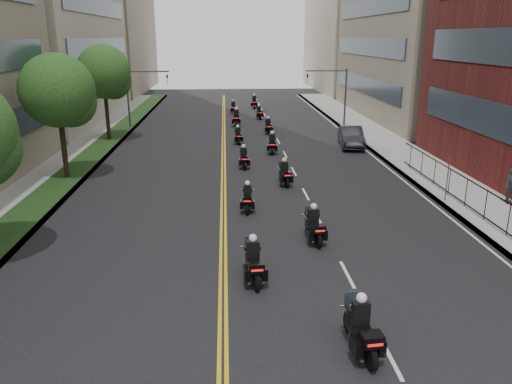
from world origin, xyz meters
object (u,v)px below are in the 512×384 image
Objects in this scene: motorcycle_10 at (236,118)px; motorcycle_12 at (233,108)px; motorcycle_5 at (285,174)px; motorcycle_8 at (238,136)px; motorcycle_11 at (259,113)px; motorcycle_2 at (253,263)px; motorcycle_3 at (314,227)px; motorcycle_4 at (247,199)px; parked_sedan at (351,137)px; motorcycle_9 at (268,127)px; motorcycle_6 at (244,159)px; motorcycle_13 at (254,103)px; motorcycle_1 at (361,330)px; motorcycle_7 at (272,144)px; pedestrian_c at (510,186)px.

motorcycle_10 is 1.18× the size of motorcycle_12.
motorcycle_5 is 12.51m from motorcycle_8.
motorcycle_8 is 13.25m from motorcycle_11.
motorcycle_2 is 1.08× the size of motorcycle_5.
motorcycle_10 is (-2.66, 29.72, 0.07)m from motorcycle_3.
motorcycle_4 is at bearing 116.95° from motorcycle_3.
motorcycle_10 is at bearing 137.24° from parked_sedan.
motorcycle_4 is at bearing -87.38° from motorcycle_10.
motorcycle_5 is 29.50m from motorcycle_12.
motorcycle_6 is at bearing -104.64° from motorcycle_9.
motorcycle_13 is at bearing 88.71° from motorcycle_9.
motorcycle_1 is 27.94m from parked_sedan.
motorcycle_8 is at bearing 128.43° from motorcycle_7.
motorcycle_13 is (-0.30, 17.00, 0.07)m from motorcycle_9.
motorcycle_2 is 7.73m from motorcycle_4.
motorcycle_12 reaches higher than motorcycle_4.
motorcycle_4 is 0.88× the size of motorcycle_13.
motorcycle_8 is 17.12m from motorcycle_12.
motorcycle_13 is (0.09, 25.10, 0.02)m from motorcycle_7.
motorcycle_7 is 1.10× the size of motorcycle_8.
motorcycle_3 reaches higher than motorcycle_9.
motorcycle_3 is 5.01m from motorcycle_4.
motorcycle_11 is (-0.10, 33.99, -0.05)m from motorcycle_3.
motorcycle_5 is 25.25m from motorcycle_11.
motorcycle_3 is 1.00× the size of motorcycle_7.
motorcycle_7 is at bearing 59.10° from motorcycle_6.
motorcycle_6 is at bearing -93.85° from motorcycle_8.
motorcycle_2 is 1.27× the size of pedestrian_c.
motorcycle_4 is 0.98× the size of motorcycle_12.
motorcycle_2 is 16.48m from motorcycle_6.
pedestrian_c is at bearing -59.22° from motorcycle_10.
motorcycle_12 reaches higher than motorcycle_11.
motorcycle_9 is (2.85, 21.16, 0.01)m from motorcycle_4.
motorcycle_6 is 1.01× the size of motorcycle_11.
pedestrian_c is (13.57, -8.89, 0.46)m from motorcycle_6.
motorcycle_1 reaches higher than motorcycle_5.
motorcycle_10 is at bearing 85.22° from motorcycle_2.
pedestrian_c is at bearing -70.22° from motorcycle_13.
motorcycle_4 is 0.95× the size of motorcycle_5.
parked_sedan is at bearing 63.49° from motorcycle_2.
parked_sedan is (6.48, -23.20, 0.11)m from motorcycle_13.
parked_sedan is at bearing 32.46° from motorcycle_6.
motorcycle_10 is (-2.60, 37.74, 0.03)m from motorcycle_1.
motorcycle_8 is 1.12× the size of pedestrian_c.
motorcycle_12 is at bearing 93.80° from motorcycle_4.
motorcycle_7 is at bearing 84.82° from motorcycle_1.
motorcycle_3 is 1.07× the size of motorcycle_12.
motorcycle_6 is 8.03m from motorcycle_8.
motorcycle_5 reaches higher than motorcycle_11.
motorcycle_9 is at bearing 83.08° from motorcycle_5.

